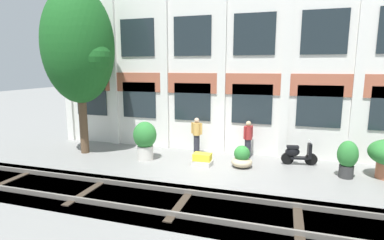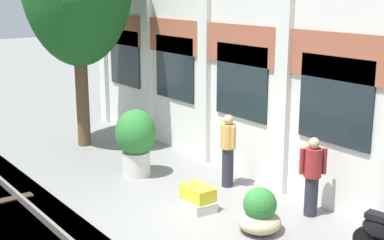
% 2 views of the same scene
% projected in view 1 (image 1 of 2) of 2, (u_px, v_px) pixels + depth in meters
% --- Properties ---
extents(ground_plane, '(80.00, 80.00, 0.00)m').
position_uv_depth(ground_plane, '(207.00, 170.00, 11.23)').
color(ground_plane, gray).
extents(apartment_facade, '(16.40, 0.64, 7.62)m').
position_uv_depth(apartment_facade, '(223.00, 67.00, 13.18)').
color(apartment_facade, silver).
rests_on(apartment_facade, ground).
extents(rail_tracks, '(24.04, 2.80, 0.43)m').
position_uv_depth(rail_tracks, '(180.00, 209.00, 8.45)').
color(rail_tracks, '#4C473F').
rests_on(rail_tracks, ground).
extents(broadleaf_tree, '(3.16, 3.01, 7.16)m').
position_uv_depth(broadleaf_tree, '(79.00, 48.00, 12.73)').
color(broadleaf_tree, brown).
rests_on(broadleaf_tree, ground).
extents(potted_plant_ribbed_drum, '(0.68, 0.68, 1.32)m').
position_uv_depth(potted_plant_ribbed_drum, '(347.00, 157.00, 10.36)').
color(potted_plant_ribbed_drum, '#333333').
rests_on(potted_plant_ribbed_drum, ground).
extents(potted_plant_wide_bowl, '(0.81, 0.81, 0.85)m').
position_uv_depth(potted_plant_wide_bowl, '(242.00, 158.00, 11.52)').
color(potted_plant_wide_bowl, tan).
rests_on(potted_plant_wide_bowl, ground).
extents(potted_plant_stone_basin, '(0.96, 0.96, 1.60)m').
position_uv_depth(potted_plant_stone_basin, '(145.00, 138.00, 12.39)').
color(potted_plant_stone_basin, beige).
rests_on(potted_plant_stone_basin, ground).
extents(potted_plant_square_trough, '(0.82, 0.58, 0.48)m').
position_uv_depth(potted_plant_square_trough, '(202.00, 160.00, 11.73)').
color(potted_plant_square_trough, beige).
rests_on(potted_plant_square_trough, ground).
extents(scooter_near_curb, '(1.38, 0.54, 0.98)m').
position_uv_depth(scooter_near_curb, '(298.00, 154.00, 11.78)').
color(scooter_near_curb, black).
rests_on(scooter_near_curb, ground).
extents(resident_by_doorway, '(0.52, 0.34, 1.65)m').
position_uv_depth(resident_by_doorway, '(197.00, 135.00, 13.03)').
color(resident_by_doorway, '#282833').
rests_on(resident_by_doorway, ground).
extents(resident_watching_tracks, '(0.35, 0.45, 1.59)m').
position_uv_depth(resident_watching_tracks, '(248.00, 138.00, 12.66)').
color(resident_watching_tracks, '#282833').
rests_on(resident_watching_tracks, ground).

